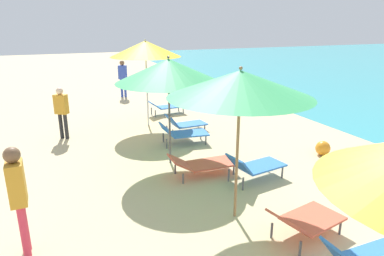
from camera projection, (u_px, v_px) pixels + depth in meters
name	position (u px, v px, depth m)	size (l,w,h in m)	color
umbrella_second	(240.00, 84.00, 5.41)	(2.37, 2.37, 2.67)	olive
lounger_second_shoreside	(255.00, 166.00, 7.41)	(1.39, 0.78, 0.67)	blue
lounger_second_inland	(306.00, 220.00, 5.43)	(1.35, 0.90, 0.56)	#D8593F
umbrella_third	(169.00, 71.00, 7.79)	(2.47, 2.47, 2.60)	#4C4C51
lounger_third_shoreside	(183.00, 133.00, 9.66)	(1.42, 0.81, 0.63)	blue
lounger_third_inland	(202.00, 163.00, 7.70)	(1.53, 0.65, 0.51)	#D8593F
umbrella_farthest	(145.00, 49.00, 10.77)	(2.26, 2.26, 2.84)	silver
lounger_farthest_shoreside	(166.00, 106.00, 12.81)	(1.41, 0.62, 0.56)	blue
lounger_farthest_inland	(185.00, 123.00, 10.82)	(1.32, 0.66, 0.58)	blue
person_walking_near	(61.00, 108.00, 9.95)	(0.42, 0.39, 1.54)	#262628
person_walking_mid	(123.00, 75.00, 15.60)	(0.42, 0.38, 1.68)	#334CB2
person_walking_far	(18.00, 191.00, 4.83)	(0.23, 0.37, 1.70)	#D8334C
beach_ball	(323.00, 148.00, 8.87)	(0.38, 0.38, 0.38)	orange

